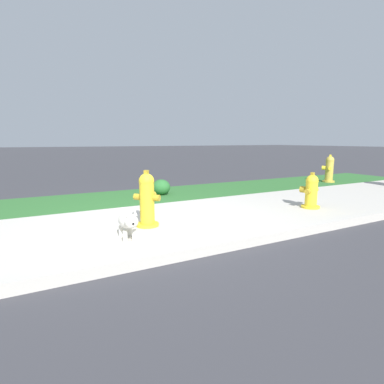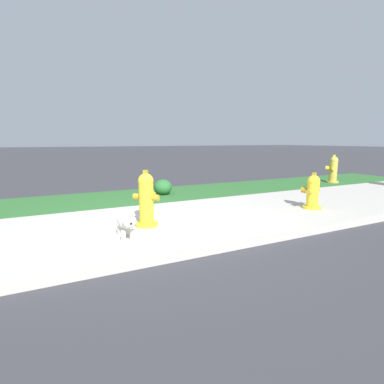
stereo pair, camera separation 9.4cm
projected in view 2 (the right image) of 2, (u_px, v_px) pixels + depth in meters
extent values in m
plane|color=#38383D|center=(153.00, 224.00, 4.44)|extent=(120.00, 120.00, 0.00)
cube|color=#BCB7AD|center=(153.00, 223.00, 4.44)|extent=(18.00, 2.59, 0.01)
cube|color=#2D662D|center=(118.00, 198.00, 6.42)|extent=(18.00, 1.92, 0.01)
cube|color=#BCB7AD|center=(195.00, 250.00, 3.22)|extent=(18.00, 0.16, 0.12)
cylinder|color=yellow|center=(312.00, 208.00, 5.40)|extent=(0.32, 0.32, 0.05)
cylinder|color=yellow|center=(313.00, 194.00, 5.36)|extent=(0.21, 0.21, 0.46)
sphere|color=yellow|center=(314.00, 181.00, 5.32)|extent=(0.22, 0.22, 0.22)
cube|color=#B29323|center=(314.00, 174.00, 5.30)|extent=(0.07, 0.07, 0.06)
cylinder|color=#B29323|center=(309.00, 192.00, 5.25)|extent=(0.11, 0.11, 0.09)
cylinder|color=#B29323|center=(317.00, 190.00, 5.45)|extent=(0.11, 0.11, 0.09)
cylinder|color=#B29323|center=(305.00, 190.00, 5.46)|extent=(0.14, 0.13, 0.12)
cylinder|color=yellow|center=(147.00, 225.00, 4.31)|extent=(0.32, 0.32, 0.05)
cylinder|color=yellow|center=(146.00, 202.00, 4.25)|extent=(0.21, 0.21, 0.61)
sphere|color=yellow|center=(146.00, 181.00, 4.20)|extent=(0.22, 0.22, 0.22)
cube|color=#B29323|center=(146.00, 172.00, 4.18)|extent=(0.08, 0.08, 0.06)
cylinder|color=#B29323|center=(137.00, 197.00, 4.29)|extent=(0.13, 0.13, 0.09)
cylinder|color=#B29323|center=(156.00, 198.00, 4.19)|extent=(0.13, 0.13, 0.09)
cylinder|color=#B29323|center=(151.00, 195.00, 4.38)|extent=(0.16, 0.16, 0.12)
cylinder|color=gold|center=(332.00, 182.00, 8.77)|extent=(0.34, 0.34, 0.05)
cylinder|color=gold|center=(333.00, 171.00, 8.72)|extent=(0.22, 0.22, 0.60)
sphere|color=gold|center=(334.00, 160.00, 8.67)|extent=(0.23, 0.23, 0.23)
cube|color=yellow|center=(334.00, 156.00, 8.65)|extent=(0.08, 0.08, 0.06)
cylinder|color=yellow|center=(334.00, 169.00, 8.57)|extent=(0.13, 0.13, 0.09)
cylinder|color=yellow|center=(333.00, 168.00, 8.85)|extent=(0.13, 0.13, 0.09)
cylinder|color=yellow|center=(327.00, 168.00, 8.77)|extent=(0.16, 0.15, 0.12)
ellipsoid|color=silver|center=(125.00, 220.00, 3.72)|extent=(0.21, 0.34, 0.20)
sphere|color=silver|center=(129.00, 221.00, 3.53)|extent=(0.16, 0.16, 0.16)
sphere|color=black|center=(131.00, 224.00, 3.46)|extent=(0.03, 0.03, 0.03)
cone|color=silver|center=(133.00, 212.00, 3.52)|extent=(0.06, 0.06, 0.07)
cone|color=silver|center=(125.00, 213.00, 3.48)|extent=(0.06, 0.06, 0.07)
cylinder|color=silver|center=(132.00, 235.00, 3.68)|extent=(0.06, 0.06, 0.14)
cylinder|color=silver|center=(123.00, 236.00, 3.63)|extent=(0.06, 0.06, 0.14)
cylinder|color=silver|center=(128.00, 230.00, 3.87)|extent=(0.06, 0.06, 0.14)
cylinder|color=silver|center=(120.00, 232.00, 3.82)|extent=(0.06, 0.06, 0.14)
cylinder|color=silver|center=(122.00, 212.00, 3.88)|extent=(0.05, 0.05, 0.11)
ellipsoid|color=#28662D|center=(163.00, 187.00, 6.80)|extent=(0.41, 0.41, 0.35)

